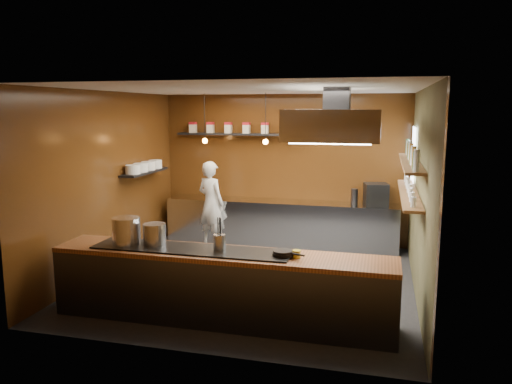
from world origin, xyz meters
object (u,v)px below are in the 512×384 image
(extractor_hood, at_px, (336,124))
(espresso_machine, at_px, (376,194))
(stockpot_large, at_px, (126,231))
(stockpot_small, at_px, (155,234))
(chef, at_px, (211,204))

(extractor_hood, distance_m, espresso_machine, 2.98)
(stockpot_large, distance_m, stockpot_small, 0.38)
(stockpot_large, bearing_deg, espresso_machine, 50.36)
(stockpot_small, xyz_separation_m, chef, (-0.41, 3.37, -0.23))
(stockpot_small, xyz_separation_m, espresso_machine, (2.77, 3.73, 0.03))
(extractor_hood, distance_m, stockpot_small, 2.89)
(espresso_machine, bearing_deg, stockpot_large, -141.05)
(stockpot_large, height_order, stockpot_small, stockpot_large)
(extractor_hood, xyz_separation_m, chef, (-2.64, 2.23, -1.66))
(stockpot_small, relative_size, espresso_machine, 0.71)
(extractor_hood, height_order, stockpot_large, extractor_hood)
(stockpot_small, distance_m, espresso_machine, 4.64)
(extractor_hood, xyz_separation_m, stockpot_large, (-2.60, -1.22, -1.39))
(extractor_hood, bearing_deg, espresso_machine, 78.18)
(stockpot_large, xyz_separation_m, chef, (-0.04, 3.44, -0.27))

